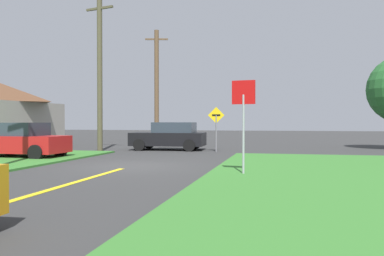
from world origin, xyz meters
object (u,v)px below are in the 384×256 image
(car_approaching_junction, at_px, (170,136))
(utility_pole_far, at_px, (157,85))
(stop_sign, at_px, (243,109))
(utility_pole_mid, at_px, (100,72))
(direction_sign, at_px, (216,124))
(parked_car_near_building, at_px, (22,140))

(car_approaching_junction, xyz_separation_m, utility_pole_far, (-3.29, 7.90, 3.71))
(stop_sign, xyz_separation_m, utility_pole_far, (-8.60, 18.46, 2.47))
(utility_pole_mid, height_order, utility_pole_far, utility_pole_far)
(utility_pole_mid, height_order, direction_sign, utility_pole_mid)
(stop_sign, relative_size, utility_pole_far, 0.33)
(utility_pole_mid, bearing_deg, direction_sign, 7.64)
(utility_pole_far, bearing_deg, direction_sign, -54.87)
(parked_car_near_building, xyz_separation_m, direction_sign, (8.08, 5.67, 0.73))
(direction_sign, bearing_deg, parked_car_near_building, -144.95)
(direction_sign, bearing_deg, utility_pole_far, 125.13)
(car_approaching_junction, bearing_deg, stop_sign, 114.49)
(parked_car_near_building, distance_m, direction_sign, 9.90)
(car_approaching_junction, xyz_separation_m, parked_car_near_building, (-5.18, -6.57, -0.00))
(stop_sign, xyz_separation_m, car_approaching_junction, (-5.31, 10.56, -1.25))
(utility_pole_far, bearing_deg, parked_car_near_building, -97.44)
(car_approaching_junction, height_order, direction_sign, direction_sign)
(parked_car_near_building, relative_size, utility_pole_mid, 0.47)
(stop_sign, relative_size, car_approaching_junction, 0.68)
(parked_car_near_building, distance_m, utility_pole_far, 15.06)
(parked_car_near_building, bearing_deg, utility_pole_far, 84.82)
(stop_sign, bearing_deg, utility_pole_far, -56.06)
(utility_pole_mid, bearing_deg, utility_pole_far, 88.32)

